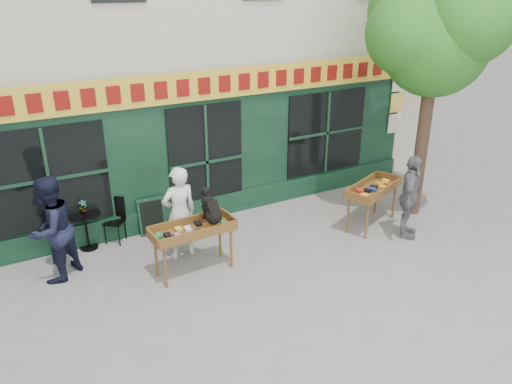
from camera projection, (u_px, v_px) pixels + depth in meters
ground at (258, 264)px, 9.47m from camera, size 80.00×80.00×0.00m
street_tree at (437, 27)px, 10.09m from camera, size 3.05×2.90×5.60m
book_cart_center at (193, 232)px, 8.93m from camera, size 1.53×0.69×0.99m
dog at (211, 205)px, 8.86m from camera, size 0.37×0.61×0.60m
woman at (180, 213)px, 9.41m from camera, size 0.69×0.47×1.85m
book_cart_right at (373, 191)px, 10.68m from camera, size 1.62×1.14×0.99m
man_right at (410, 197)px, 10.19m from camera, size 1.06×1.02×1.78m
bistro_table at (86, 224)px, 9.84m from camera, size 0.60×0.60×0.76m
bistro_chair_left at (52, 231)px, 9.51m from camera, size 0.40×0.39×0.95m
bistro_chair_right at (116, 215)px, 10.16m from camera, size 0.51×0.51×0.95m
potted_plant at (83, 207)px, 9.69m from camera, size 0.18×0.15×0.29m
man_left at (51, 229)px, 8.68m from camera, size 1.20×1.17×1.95m
chalkboard at (152, 216)px, 10.48m from camera, size 0.57×0.22×0.79m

